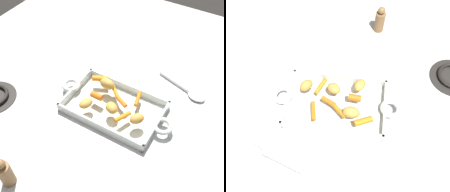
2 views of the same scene
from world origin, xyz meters
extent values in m
plane|color=silver|center=(0.00, 0.00, 0.00)|extent=(1.68, 1.68, 0.00)
cube|color=silver|center=(0.00, 0.00, 0.00)|extent=(0.35, 0.22, 0.01)
cube|color=silver|center=(0.00, 0.11, 0.02)|extent=(0.35, 0.01, 0.04)
cube|color=silver|center=(0.00, -0.11, 0.02)|extent=(0.35, 0.01, 0.04)
cube|color=silver|center=(0.17, 0.00, 0.02)|extent=(0.01, 0.22, 0.04)
cube|color=silver|center=(-0.17, 0.00, 0.02)|extent=(0.01, 0.22, 0.04)
torus|color=silver|center=(0.19, 0.00, 0.03)|extent=(0.07, 0.07, 0.02)
torus|color=silver|center=(-0.19, 0.00, 0.03)|extent=(0.07, 0.07, 0.02)
cylinder|color=orange|center=(-0.06, 0.05, 0.05)|extent=(0.04, 0.07, 0.02)
cylinder|color=orange|center=(-0.02, -0.01, 0.05)|extent=(0.06, 0.04, 0.02)
cylinder|color=orange|center=(0.02, -0.04, 0.05)|extent=(0.06, 0.06, 0.02)
cylinder|color=orange|center=(0.10, -0.07, 0.05)|extent=(0.07, 0.05, 0.02)
cylinder|color=orange|center=(-0.07, -0.06, 0.05)|extent=(0.03, 0.07, 0.01)
cylinder|color=orange|center=(0.06, 0.01, 0.05)|extent=(0.05, 0.03, 0.03)
ellipsoid|color=gold|center=(-0.11, 0.04, 0.06)|extent=(0.06, 0.06, 0.04)
ellipsoid|color=gold|center=(-0.01, 0.04, 0.06)|extent=(0.06, 0.06, 0.03)
ellipsoid|color=gold|center=(0.08, 0.07, 0.06)|extent=(0.05, 0.06, 0.03)
ellipsoid|color=gold|center=(0.06, -0.05, 0.06)|extent=(0.06, 0.04, 0.04)
cylinder|color=white|center=(-0.15, -0.25, 0.01)|extent=(0.16, 0.06, 0.02)
ellipsoid|color=white|center=(-0.24, -0.21, 0.01)|extent=(0.08, 0.07, 0.02)
cylinder|color=olive|center=(0.13, 0.41, 0.05)|extent=(0.04, 0.04, 0.09)
sphere|color=olive|center=(0.13, 0.41, 0.11)|extent=(0.03, 0.03, 0.03)
camera|label=1|loc=(-0.33, 0.57, 0.80)|focal=44.36mm
camera|label=2|loc=(0.07, -0.43, 0.80)|focal=40.21mm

